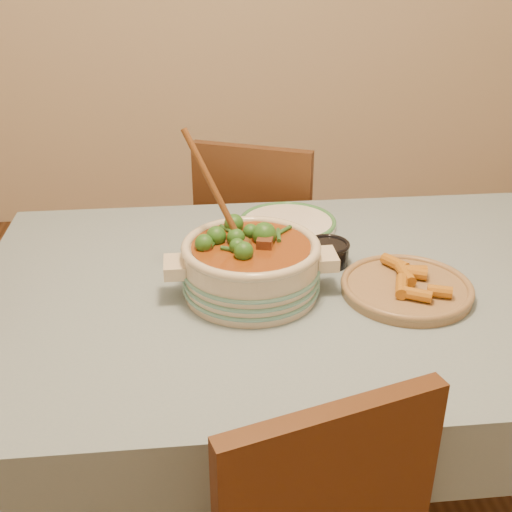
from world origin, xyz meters
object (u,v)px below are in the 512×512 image
(stew_casserole, at_px, (251,262))
(condiment_bowl, at_px, (328,252))
(chair_far, at_px, (260,239))
(dining_table, at_px, (313,313))
(fried_plate, at_px, (407,286))
(white_plate, at_px, (287,223))

(stew_casserole, bearing_deg, condiment_bowl, 32.03)
(stew_casserole, bearing_deg, chair_far, 82.12)
(condiment_bowl, xyz_separation_m, chair_far, (-0.10, 0.68, -0.28))
(stew_casserole, distance_m, condiment_bowl, 0.26)
(dining_table, xyz_separation_m, condiment_bowl, (0.05, 0.10, 0.13))
(fried_plate, height_order, chair_far, chair_far)
(white_plate, xyz_separation_m, fried_plate, (0.23, -0.42, 0.01))
(dining_table, bearing_deg, white_plate, 93.02)
(condiment_bowl, bearing_deg, fried_plate, -48.26)
(white_plate, height_order, chair_far, chair_far)
(stew_casserole, height_order, fried_plate, stew_casserole)
(dining_table, relative_size, condiment_bowl, 12.84)
(dining_table, relative_size, fried_plate, 5.15)
(white_plate, distance_m, chair_far, 0.51)
(dining_table, bearing_deg, fried_plate, -20.32)
(condiment_bowl, relative_size, chair_far, 0.15)
(chair_far, bearing_deg, white_plate, 117.25)
(dining_table, relative_size, white_plate, 4.48)
(white_plate, relative_size, condiment_bowl, 2.86)
(white_plate, relative_size, chair_far, 0.42)
(fried_plate, bearing_deg, chair_far, 106.79)
(dining_table, height_order, white_plate, white_plate)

